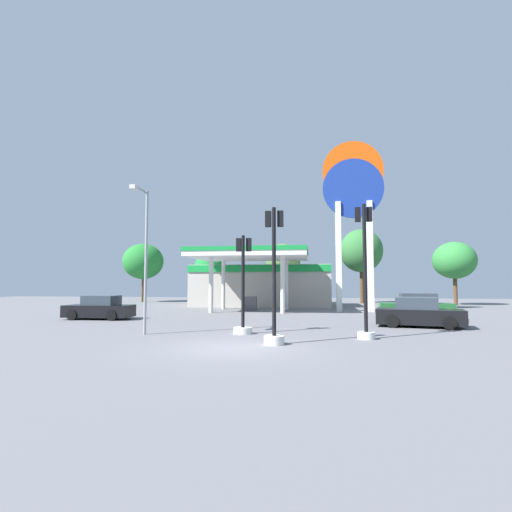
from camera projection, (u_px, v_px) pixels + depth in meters
The scene contains 15 objects.
ground_plane at pixel (234, 348), 12.84m from camera, with size 90.00×90.00×0.00m, color slate.
gas_station at pixel (261, 283), 36.22m from camera, with size 12.59×14.03×4.68m.
station_pole_sign at pixel (353, 201), 29.87m from camera, with size 4.59×0.56×13.06m.
car_0 at pixel (416, 307), 23.94m from camera, with size 4.38×2.25×1.51m.
car_1 at pixel (419, 314), 19.06m from camera, with size 4.27×2.46×1.44m.
car_2 at pixel (100, 308), 23.14m from camera, with size 3.93×1.85×1.39m.
traffic_signal_0 at pixel (365, 283), 15.09m from camera, with size 0.67×0.69×5.21m.
traffic_signal_1 at pixel (274, 294), 13.74m from camera, with size 0.71×0.71×4.81m.
traffic_signal_2 at pixel (243, 299), 16.59m from camera, with size 0.79×0.79×4.17m.
tree_0 at pixel (143, 261), 44.78m from camera, with size 4.58×4.58×6.65m.
tree_1 at pixel (210, 266), 44.19m from camera, with size 3.47×3.47×5.64m.
tree_2 at pixel (283, 260), 40.96m from camera, with size 3.67×3.67×6.28m.
tree_3 at pixel (361, 251), 41.89m from camera, with size 4.52×4.52×7.92m.
tree_4 at pixel (454, 260), 38.42m from camera, with size 4.07×4.07×6.19m.
corner_streetlamp at pixel (144, 245), 16.29m from camera, with size 0.24×1.48×6.06m.
Camera 1 is at (2.57, -12.79, 2.13)m, focal length 27.47 mm.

